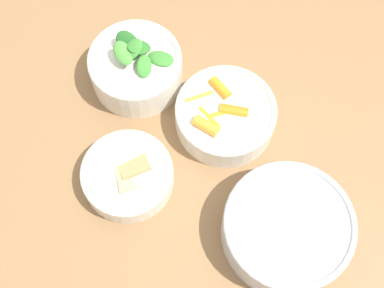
{
  "coord_description": "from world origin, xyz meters",
  "views": [
    {
      "loc": [
        0.42,
        -0.01,
        1.56
      ],
      "look_at": [
        0.08,
        -0.04,
        0.76
      ],
      "focal_mm": 50.0,
      "sensor_mm": 36.0,
      "label": 1
    }
  ],
  "objects_px": {
    "bowl_beans_hotdog": "(287,229)",
    "bowl_cookies": "(128,175)",
    "bowl_carrots": "(225,115)",
    "bowl_greens": "(136,67)"
  },
  "relations": [
    {
      "from": "bowl_beans_hotdog",
      "to": "bowl_cookies",
      "type": "xyz_separation_m",
      "value": [
        -0.07,
        -0.25,
        -0.01
      ]
    },
    {
      "from": "bowl_cookies",
      "to": "bowl_carrots",
      "type": "bearing_deg",
      "value": 128.56
    },
    {
      "from": "bowl_greens",
      "to": "bowl_carrots",
      "type": "bearing_deg",
      "value": 65.17
    },
    {
      "from": "bowl_carrots",
      "to": "bowl_beans_hotdog",
      "type": "height_order",
      "value": "bowl_beans_hotdog"
    },
    {
      "from": "bowl_beans_hotdog",
      "to": "bowl_cookies",
      "type": "height_order",
      "value": "bowl_beans_hotdog"
    },
    {
      "from": "bowl_greens",
      "to": "bowl_cookies",
      "type": "distance_m",
      "value": 0.19
    },
    {
      "from": "bowl_greens",
      "to": "bowl_cookies",
      "type": "xyz_separation_m",
      "value": [
        0.19,
        0.01,
        -0.02
      ]
    },
    {
      "from": "bowl_carrots",
      "to": "bowl_greens",
      "type": "xyz_separation_m",
      "value": [
        -0.07,
        -0.16,
        0.01
      ]
    },
    {
      "from": "bowl_carrots",
      "to": "bowl_greens",
      "type": "relative_size",
      "value": 1.06
    },
    {
      "from": "bowl_greens",
      "to": "bowl_beans_hotdog",
      "type": "relative_size",
      "value": 0.81
    }
  ]
}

